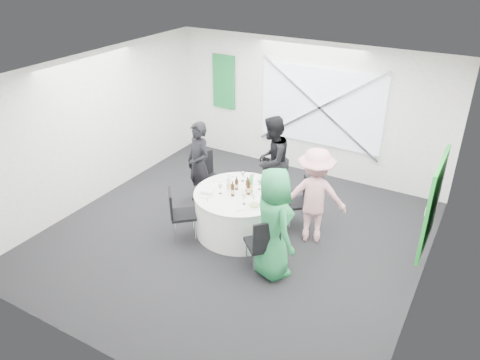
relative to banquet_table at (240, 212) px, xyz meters
The scene contains 49 objects.
floor 0.43m from the banquet_table, 90.00° to the right, with size 6.00×6.00×0.00m, color black.
ceiling 2.43m from the banquet_table, 90.00° to the right, with size 6.00×6.00×0.00m, color white.
wall_back 2.98m from the banquet_table, 90.00° to the left, with size 6.00×6.00×0.00m, color silver.
wall_front 3.36m from the banquet_table, 90.00° to the right, with size 6.00×6.00×0.00m, color silver.
wall_left 3.17m from the banquet_table, behind, with size 6.00×6.00×0.00m, color silver.
wall_right 3.17m from the banquet_table, ahead, with size 6.00×6.00×0.00m, color silver.
window_panel 2.99m from the banquet_table, 83.80° to the left, with size 2.60×0.03×1.60m, color silver.
window_brace_a 2.96m from the banquet_table, 83.71° to the left, with size 0.05×0.05×3.16m, color silver.
window_brace_b 2.96m from the banquet_table, 83.71° to the left, with size 0.05×0.05×3.16m, color silver.
green_banner 3.65m from the banquet_table, 126.03° to the left, with size 0.55×0.04×1.20m, color #166F38.
green_sign 3.08m from the banquet_table, ahead, with size 0.05×1.20×1.40m, color #188628.
banquet_table is the anchor object (origin of this frame).
chair_back 1.25m from the banquet_table, 93.30° to the left, with size 0.40×0.40×0.83m.
chair_back_left 1.26m from the banquet_table, 151.05° to the left, with size 0.61×0.61×0.99m.
chair_back_right 1.10m from the banquet_table, 41.89° to the left, with size 0.57×0.57×0.89m.
chair_front_right 1.23m from the banquet_table, 43.25° to the right, with size 0.63×0.63×0.98m.
chair_front_left 1.06m from the banquet_table, 138.92° to the right, with size 0.58×0.58×0.90m.
person_man_back_left 1.33m from the banquet_table, 157.30° to the left, with size 0.59×0.39×1.63m, color black.
person_man_back 1.30m from the banquet_table, 90.29° to the left, with size 0.84×0.46×1.72m, color black.
person_woman_pink 1.31m from the banquet_table, 19.53° to the left, with size 1.07×0.50×1.65m, color pink.
person_woman_green 1.32m from the banquet_table, 36.77° to the right, with size 0.85×0.56×1.75m, color #238246.
plate_back 0.65m from the banquet_table, 80.47° to the left, with size 0.29×0.29×0.01m.
plate_back_left 0.71m from the banquet_table, 155.94° to the left, with size 0.28×0.28×0.01m.
plate_back_right 0.67m from the banquet_table, 38.03° to the left, with size 0.24×0.24×0.04m.
plate_front_right 0.64m from the banquet_table, 33.16° to the right, with size 0.25×0.25×0.04m.
plate_front_left 0.69m from the banquet_table, 141.21° to the right, with size 0.25×0.25×0.01m.
napkin 0.69m from the banquet_table, 145.29° to the right, with size 0.19×0.13×0.05m, color white.
beer_bottle_a 0.49m from the banquet_table, 146.82° to the left, with size 0.06×0.06×0.24m.
beer_bottle_b 0.50m from the banquet_table, 57.01° to the left, with size 0.06×0.06×0.25m.
beer_bottle_c 0.51m from the banquet_table, ahead, with size 0.06×0.06×0.28m.
beer_bottle_d 0.51m from the banquet_table, 108.71° to the right, with size 0.06×0.06×0.27m.
green_water_bottle 0.54m from the banquet_table, 36.97° to the left, with size 0.08×0.08×0.32m.
clear_water_bottle 0.54m from the banquet_table, behind, with size 0.08×0.08×0.30m.
wine_glass_a 0.66m from the banquet_table, 113.31° to the left, with size 0.07×0.07×0.17m.
wine_glass_b 0.60m from the banquet_table, 144.97° to the right, with size 0.07×0.07×0.17m.
wine_glass_c 0.61m from the banquet_table, 49.40° to the left, with size 0.07×0.07×0.17m.
wine_glass_d 0.66m from the banquet_table, 29.70° to the right, with size 0.07×0.07×0.17m.
wine_glass_e 0.63m from the banquet_table, 50.24° to the right, with size 0.07×0.07×0.17m.
wine_glass_f 0.65m from the banquet_table, 88.23° to the left, with size 0.07×0.07×0.17m.
fork_a 0.69m from the banquet_table, 137.18° to the left, with size 0.01×0.15×0.01m, color silver.
knife_a 0.69m from the banquet_table, 164.24° to the left, with size 0.01×0.15×0.01m, color silver.
fork_b 0.69m from the banquet_table, 14.98° to the left, with size 0.01×0.15×0.01m, color silver.
knife_b 0.69m from the banquet_table, 48.35° to the left, with size 0.01×0.15×0.01m, color silver.
fork_c 0.69m from the banquet_table, 59.52° to the right, with size 0.01×0.15×0.01m, color silver.
knife_c 0.69m from the banquet_table, 23.86° to the right, with size 0.01×0.15×0.01m, color silver.
fork_d 0.69m from the banquet_table, 158.47° to the right, with size 0.01×0.15×0.01m, color silver.
knife_d 0.69m from the banquet_table, 127.74° to the right, with size 0.01×0.15×0.01m, color silver.
fork_e 0.69m from the banquet_table, 78.18° to the left, with size 0.01×0.15×0.01m, color silver.
knife_e 0.69m from the banquet_table, 107.27° to the left, with size 0.01×0.15×0.01m, color silver.
Camera 1 is at (3.41, -5.74, 4.58)m, focal length 35.00 mm.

